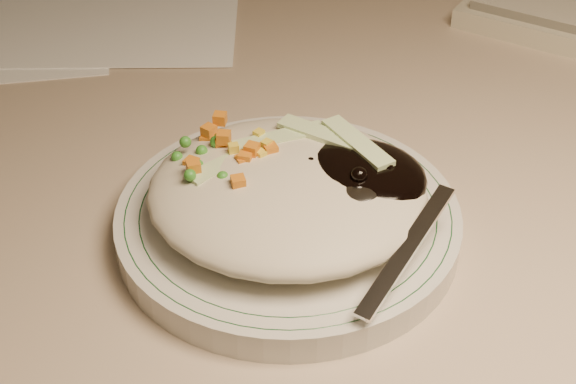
# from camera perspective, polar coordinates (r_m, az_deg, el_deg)

# --- Properties ---
(desk) EXTENTS (1.40, 0.70, 0.74)m
(desk) POSITION_cam_1_polar(r_m,az_deg,el_deg) (0.84, 6.75, -5.89)
(desk) COLOR tan
(desk) RESTS_ON ground
(plate) EXTENTS (0.24, 0.24, 0.02)m
(plate) POSITION_cam_1_polar(r_m,az_deg,el_deg) (0.57, 0.00, -2.07)
(plate) COLOR silver
(plate) RESTS_ON desk
(plate_rim) EXTENTS (0.23, 0.23, 0.00)m
(plate_rim) POSITION_cam_1_polar(r_m,az_deg,el_deg) (0.56, 0.00, -1.29)
(plate_rim) COLOR #144723
(plate_rim) RESTS_ON plate
(meal) EXTENTS (0.21, 0.19, 0.05)m
(meal) POSITION_cam_1_polar(r_m,az_deg,el_deg) (0.55, 0.44, 0.38)
(meal) COLOR #BDB499
(meal) RESTS_ON plate
(papers) EXTENTS (0.46, 0.32, 0.00)m
(papers) POSITION_cam_1_polar(r_m,az_deg,el_deg) (0.89, -17.99, 11.03)
(papers) COLOR white
(papers) RESTS_ON desk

